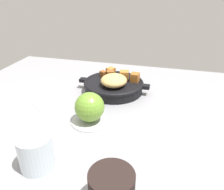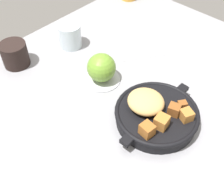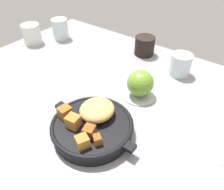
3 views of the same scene
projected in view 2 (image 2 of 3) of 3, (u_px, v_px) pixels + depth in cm
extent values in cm
cube|color=gray|center=(107.00, 108.00, 79.12)|extent=(118.01, 85.12, 2.40)
cylinder|color=black|center=(156.00, 116.00, 73.23)|extent=(20.49, 20.49, 3.67)
torus|color=black|center=(157.00, 112.00, 72.11)|extent=(21.28, 21.28, 1.20)
cube|color=black|center=(182.00, 89.00, 78.06)|extent=(2.64, 2.40, 1.20)
cube|color=black|center=(127.00, 141.00, 66.53)|extent=(2.64, 2.40, 1.20)
ellipsoid|color=tan|center=(146.00, 102.00, 71.52)|extent=(8.85, 9.41, 3.89)
cube|color=brown|center=(182.00, 105.00, 71.84)|extent=(2.77, 2.66, 2.15)
cube|color=#A86B2D|center=(162.00, 122.00, 67.63)|extent=(3.53, 3.40, 3.14)
cube|color=brown|center=(174.00, 110.00, 70.42)|extent=(3.23, 3.40, 2.78)
cube|color=#935623|center=(147.00, 130.00, 66.10)|extent=(3.12, 3.36, 3.05)
cube|color=#A86B2D|center=(186.00, 115.00, 69.32)|extent=(3.61, 3.67, 2.69)
cylinder|color=#B7BABF|center=(102.00, 79.00, 84.85)|extent=(10.77, 10.77, 0.60)
sphere|color=olive|center=(101.00, 68.00, 81.64)|extent=(8.27, 8.27, 8.27)
cube|color=silver|center=(152.00, 55.00, 92.84)|extent=(19.56, 13.82, 0.36)
cylinder|color=silver|center=(70.00, 36.00, 93.71)|extent=(7.28, 7.28, 7.79)
cylinder|color=black|center=(15.00, 54.00, 87.36)|extent=(7.97, 7.97, 7.45)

